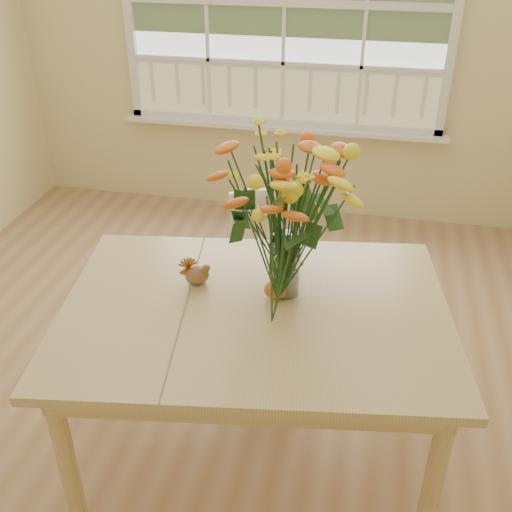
# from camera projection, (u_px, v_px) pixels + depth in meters

# --- Properties ---
(floor) EXTENTS (4.00, 4.50, 0.01)m
(floor) POSITION_uv_depth(u_px,v_px,m) (203.00, 405.00, 2.98)
(floor) COLOR #A4794F
(floor) RESTS_ON ground
(wall_back) EXTENTS (4.00, 0.02, 2.70)m
(wall_back) POSITION_uv_depth(u_px,v_px,m) (285.00, 33.00, 4.16)
(wall_back) COLOR beige
(wall_back) RESTS_ON floor
(window) EXTENTS (2.42, 0.12, 1.74)m
(window) POSITION_uv_depth(u_px,v_px,m) (284.00, 6.00, 4.04)
(window) COLOR silver
(window) RESTS_ON wall_back
(dining_table) EXTENTS (1.64, 1.28, 0.80)m
(dining_table) POSITION_uv_depth(u_px,v_px,m) (255.00, 326.00, 2.36)
(dining_table) COLOR tan
(dining_table) RESTS_ON floor
(windsor_chair) EXTENTS (0.52, 0.51, 0.88)m
(windsor_chair) POSITION_uv_depth(u_px,v_px,m) (271.00, 266.00, 3.14)
(windsor_chair) COLOR white
(windsor_chair) RESTS_ON floor
(flower_vase) EXTENTS (0.54, 0.54, 0.64)m
(flower_vase) POSITION_uv_depth(u_px,v_px,m) (287.00, 206.00, 2.21)
(flower_vase) COLOR white
(flower_vase) RESTS_ON dining_table
(pumpkin) EXTENTS (0.09, 0.09, 0.07)m
(pumpkin) POSITION_uv_depth(u_px,v_px,m) (276.00, 290.00, 2.35)
(pumpkin) COLOR orange
(pumpkin) RESTS_ON dining_table
(turkey_figurine) EXTENTS (0.12, 0.11, 0.12)m
(turkey_figurine) POSITION_uv_depth(u_px,v_px,m) (197.00, 275.00, 2.42)
(turkey_figurine) COLOR #CCB78C
(turkey_figurine) RESTS_ON dining_table
(dark_gourd) EXTENTS (0.13, 0.11, 0.07)m
(dark_gourd) POSITION_uv_depth(u_px,v_px,m) (281.00, 264.00, 2.52)
(dark_gourd) COLOR #38160F
(dark_gourd) RESTS_ON dining_table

